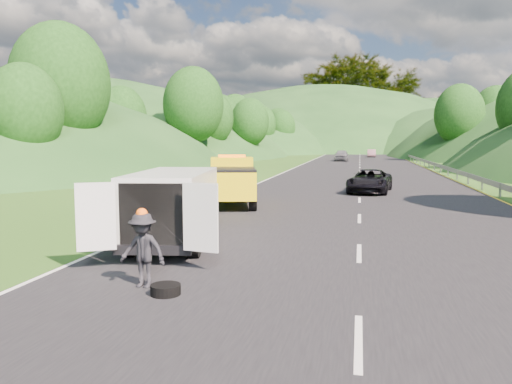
% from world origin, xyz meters
% --- Properties ---
extents(ground, '(320.00, 320.00, 0.00)m').
position_xyz_m(ground, '(0.00, 0.00, 0.00)').
color(ground, '#38661E').
rests_on(ground, ground).
extents(road_surface, '(14.00, 200.00, 0.02)m').
position_xyz_m(road_surface, '(3.00, 40.00, 0.01)').
color(road_surface, black).
rests_on(road_surface, ground).
extents(guardrail, '(0.06, 140.00, 1.52)m').
position_xyz_m(guardrail, '(10.30, 52.50, 0.00)').
color(guardrail, gray).
rests_on(guardrail, ground).
extents(tree_line_left, '(14.00, 140.00, 14.00)m').
position_xyz_m(tree_line_left, '(-19.00, 60.00, 0.00)').
color(tree_line_left, '#265B1A').
rests_on(tree_line_left, ground).
extents(tree_line_right, '(14.00, 140.00, 14.00)m').
position_xyz_m(tree_line_right, '(23.00, 60.00, 0.00)').
color(tree_line_right, '#265B1A').
rests_on(tree_line_right, ground).
extents(hills_backdrop, '(201.00, 288.60, 44.00)m').
position_xyz_m(hills_backdrop, '(6.50, 134.70, 0.00)').
color(hills_backdrop, '#2D5B23').
rests_on(hills_backdrop, ground).
extents(tow_truck, '(3.26, 5.72, 2.32)m').
position_xyz_m(tow_truck, '(-2.78, 6.84, 1.14)').
color(tow_truck, black).
rests_on(tow_truck, ground).
extents(white_van, '(3.51, 6.32, 2.13)m').
position_xyz_m(white_van, '(-2.27, -1.84, 1.20)').
color(white_van, black).
rests_on(white_van, ground).
extents(woman, '(0.64, 0.75, 1.74)m').
position_xyz_m(woman, '(-4.08, 0.31, 0.00)').
color(woman, white).
rests_on(woman, ground).
extents(child, '(0.62, 0.61, 1.01)m').
position_xyz_m(child, '(-2.73, -0.01, 0.00)').
color(child, tan).
rests_on(child, ground).
extents(worker, '(1.05, 0.67, 1.55)m').
position_xyz_m(worker, '(-1.34, -6.05, 0.00)').
color(worker, black).
rests_on(worker, ground).
extents(suitcase, '(0.38, 0.28, 0.55)m').
position_xyz_m(suitcase, '(-5.10, 0.34, 0.28)').
color(suitcase, '#50503C').
rests_on(suitcase, ground).
extents(spare_tire, '(0.60, 0.60, 0.20)m').
position_xyz_m(spare_tire, '(-0.71, -6.44, 0.00)').
color(spare_tire, black).
rests_on(spare_tire, ground).
extents(passing_suv, '(2.82, 5.02, 1.32)m').
position_xyz_m(passing_suv, '(3.57, 13.87, 0.00)').
color(passing_suv, black).
rests_on(passing_suv, ground).
extents(dist_car_a, '(1.90, 4.72, 1.61)m').
position_xyz_m(dist_car_a, '(0.44, 56.85, 0.00)').
color(dist_car_a, '#56565B').
rests_on(dist_car_a, ground).
extents(dist_car_b, '(1.42, 4.07, 1.34)m').
position_xyz_m(dist_car_b, '(4.98, 73.91, 0.00)').
color(dist_car_b, '#7A515B').
rests_on(dist_car_b, ground).
extents(dist_car_c, '(1.97, 4.85, 1.41)m').
position_xyz_m(dist_car_c, '(3.84, 96.91, 0.00)').
color(dist_car_c, '#A3515B').
rests_on(dist_car_c, ground).
extents(dist_car_d, '(1.90, 4.72, 1.61)m').
position_xyz_m(dist_car_d, '(4.66, 102.33, 0.00)').
color(dist_car_d, slate).
rests_on(dist_car_d, ground).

